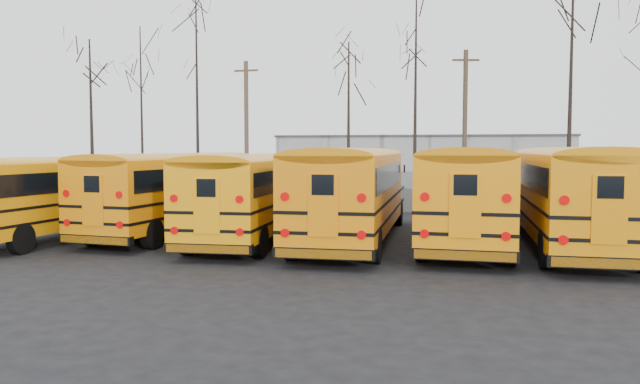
% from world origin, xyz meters
% --- Properties ---
extents(ground, '(120.00, 120.00, 0.00)m').
position_xyz_m(ground, '(0.00, 0.00, 0.00)').
color(ground, black).
rests_on(ground, ground).
extents(fence, '(40.00, 0.04, 2.00)m').
position_xyz_m(fence, '(0.00, 12.00, 1.00)').
color(fence, gray).
rests_on(fence, ground).
extents(distant_building, '(22.00, 8.00, 4.00)m').
position_xyz_m(distant_building, '(2.00, 32.00, 2.00)').
color(distant_building, '#B3B4AE').
rests_on(distant_building, ground).
extents(bus_a, '(2.96, 10.41, 2.88)m').
position_xyz_m(bus_a, '(-8.34, 0.69, 1.69)').
color(bus_a, black).
rests_on(bus_a, ground).
extents(bus_b, '(3.38, 10.86, 2.99)m').
position_xyz_m(bus_b, '(-4.95, 2.52, 1.75)').
color(bus_b, black).
rests_on(bus_b, ground).
extents(bus_c, '(2.97, 10.76, 2.98)m').
position_xyz_m(bus_c, '(-1.71, 1.73, 1.75)').
color(bus_c, black).
rests_on(bus_c, ground).
extents(bus_d, '(2.92, 11.44, 3.18)m').
position_xyz_m(bus_d, '(1.60, 1.80, 1.86)').
color(bus_d, black).
rests_on(bus_d, ground).
extents(bus_e, '(2.86, 11.48, 3.20)m').
position_xyz_m(bus_e, '(5.31, 2.38, 1.87)').
color(bus_e, black).
rests_on(bus_e, ground).
extents(bus_f, '(2.71, 11.49, 3.21)m').
position_xyz_m(bus_f, '(8.39, 2.04, 1.88)').
color(bus_f, black).
rests_on(bus_f, ground).
extents(utility_pole_left, '(1.46, 0.26, 8.22)m').
position_xyz_m(utility_pole_left, '(-7.36, 16.71, 4.22)').
color(utility_pole_left, brown).
rests_on(utility_pole_left, ground).
extents(utility_pole_right, '(1.56, 0.47, 8.87)m').
position_xyz_m(utility_pole_right, '(5.22, 19.58, 4.56)').
color(utility_pole_right, '#473828').
rests_on(utility_pole_right, ground).
extents(tree_0, '(0.26, 0.26, 9.79)m').
position_xyz_m(tree_0, '(-17.24, 16.14, 4.89)').
color(tree_0, black).
rests_on(tree_0, ground).
extents(tree_1, '(0.26, 0.26, 10.37)m').
position_xyz_m(tree_1, '(-13.74, 15.97, 5.19)').
color(tree_1, black).
rests_on(tree_1, ground).
extents(tree_2, '(0.26, 0.26, 12.75)m').
position_xyz_m(tree_2, '(-10.90, 17.68, 6.38)').
color(tree_2, black).
rests_on(tree_2, ground).
extents(tree_3, '(0.26, 0.26, 9.25)m').
position_xyz_m(tree_3, '(-1.39, 17.55, 4.63)').
color(tree_3, black).
rests_on(tree_3, ground).
extents(tree_4, '(0.26, 0.26, 11.80)m').
position_xyz_m(tree_4, '(2.44, 17.75, 5.90)').
color(tree_4, black).
rests_on(tree_4, ground).
extents(tree_5, '(0.26, 0.26, 12.93)m').
position_xyz_m(tree_5, '(10.62, 16.91, 6.46)').
color(tree_5, black).
rests_on(tree_5, ground).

